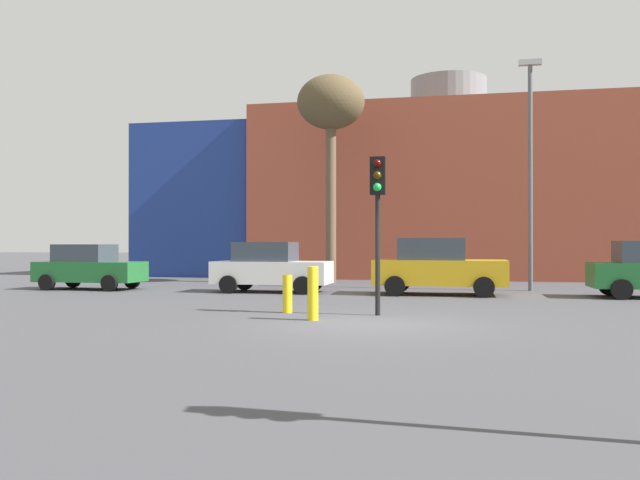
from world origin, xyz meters
The scene contains 10 objects.
ground_plane centered at (0.00, 0.00, 0.00)m, with size 200.00×200.00×0.00m, color #47474C.
building_backdrop centered at (1.21, 22.46, 4.18)m, with size 32.01×10.79×10.45m.
parked_car_0 centered at (-11.64, 8.58, 0.83)m, with size 3.85×1.89×1.67m.
parked_car_1 centered at (-4.66, 8.58, 0.87)m, with size 4.04×1.98×1.75m.
parked_car_2 centered at (1.10, 8.58, 0.93)m, with size 4.34×2.13×1.88m.
traffic_light_island centered at (-0.07, 1.81, 2.77)m, with size 0.37×0.37×3.76m.
bare_tree_0 centered at (-3.52, 13.82, 7.40)m, with size 2.86×2.86×8.82m.
bollard_yellow_0 centered at (-2.31, 1.95, 0.47)m, with size 0.24×0.24×0.94m, color yellow.
bollard_yellow_1 centered at (-1.35, 0.51, 0.59)m, with size 0.24×0.24×1.19m, color yellow.
street_lamp centered at (4.31, 11.16, 4.69)m, with size 0.80×0.24×8.32m.
Camera 1 is at (1.88, -14.09, 1.71)m, focal length 37.86 mm.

